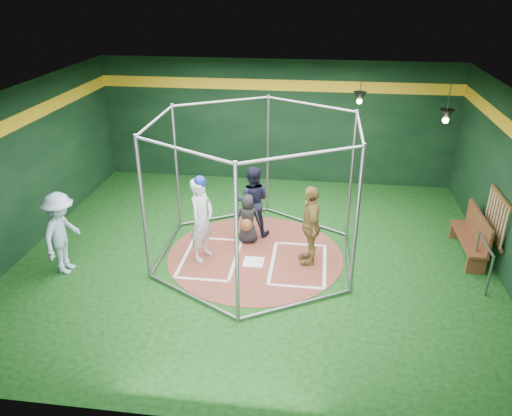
# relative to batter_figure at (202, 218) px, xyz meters

# --- Properties ---
(room_shell) EXTENTS (10.10, 9.10, 3.53)m
(room_shell) POSITION_rel_batter_figure_xyz_m (1.10, 0.24, 0.81)
(room_shell) COLOR #0C360C
(room_shell) RESTS_ON ground
(clay_disc) EXTENTS (3.80, 3.80, 0.01)m
(clay_disc) POSITION_rel_batter_figure_xyz_m (1.10, 0.23, -0.94)
(clay_disc) COLOR brown
(clay_disc) RESTS_ON ground
(home_plate) EXTENTS (0.43, 0.43, 0.01)m
(home_plate) POSITION_rel_batter_figure_xyz_m (1.10, -0.07, -0.93)
(home_plate) COLOR white
(home_plate) RESTS_ON clay_disc
(batter_box_left) EXTENTS (1.17, 1.77, 0.01)m
(batter_box_left) POSITION_rel_batter_figure_xyz_m (0.15, -0.02, -0.93)
(batter_box_left) COLOR white
(batter_box_left) RESTS_ON clay_disc
(batter_box_right) EXTENTS (1.17, 1.77, 0.01)m
(batter_box_right) POSITION_rel_batter_figure_xyz_m (2.05, -0.02, -0.93)
(batter_box_right) COLOR white
(batter_box_right) RESTS_ON clay_disc
(batting_cage) EXTENTS (4.05, 4.67, 3.00)m
(batting_cage) POSITION_rel_batter_figure_xyz_m (1.10, 0.23, 0.55)
(batting_cage) COLOR gray
(batting_cage) RESTS_ON ground
(bat_rack) EXTENTS (0.07, 1.25, 0.98)m
(bat_rack) POSITION_rel_batter_figure_xyz_m (6.03, 0.63, 0.10)
(bat_rack) COLOR brown
(bat_rack) RESTS_ON room_shell
(pendant_lamp_near) EXTENTS (0.34, 0.34, 0.90)m
(pendant_lamp_near) POSITION_rel_batter_figure_xyz_m (3.30, 3.83, 1.79)
(pendant_lamp_near) COLOR black
(pendant_lamp_near) RESTS_ON room_shell
(pendant_lamp_far) EXTENTS (0.34, 0.34, 0.90)m
(pendant_lamp_far) POSITION_rel_batter_figure_xyz_m (5.10, 2.23, 1.79)
(pendant_lamp_far) COLOR black
(pendant_lamp_far) RESTS_ON room_shell
(batter_figure) EXTENTS (0.62, 0.77, 1.89)m
(batter_figure) POSITION_rel_batter_figure_xyz_m (0.00, 0.00, 0.00)
(batter_figure) COLOR silver
(batter_figure) RESTS_ON clay_disc
(visitor_leopard) EXTENTS (0.60, 1.07, 1.73)m
(visitor_leopard) POSITION_rel_batter_figure_xyz_m (2.26, 0.13, -0.07)
(visitor_leopard) COLOR tan
(visitor_leopard) RESTS_ON clay_disc
(catcher_figure) EXTENTS (0.59, 0.60, 1.15)m
(catcher_figure) POSITION_rel_batter_figure_xyz_m (0.85, 0.82, -0.36)
(catcher_figure) COLOR black
(catcher_figure) RESTS_ON clay_disc
(umpire) EXTENTS (0.83, 0.65, 1.67)m
(umpire) POSITION_rel_batter_figure_xyz_m (0.90, 1.23, -0.10)
(umpire) COLOR black
(umpire) RESTS_ON clay_disc
(bystander_blue) EXTENTS (0.69, 1.15, 1.73)m
(bystander_blue) POSITION_rel_batter_figure_xyz_m (-2.66, -0.87, -0.08)
(bystander_blue) COLOR #A5BEDA
(bystander_blue) RESTS_ON ground
(dugout_bench) EXTENTS (0.40, 1.70, 0.99)m
(dugout_bench) POSITION_rel_batter_figure_xyz_m (5.73, 0.88, -0.44)
(dugout_bench) COLOR brown
(dugout_bench) RESTS_ON ground
(steel_railing) EXTENTS (0.05, 1.02, 0.87)m
(steel_railing) POSITION_rel_batter_figure_xyz_m (5.65, -0.19, -0.37)
(steel_railing) COLOR gray
(steel_railing) RESTS_ON ground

